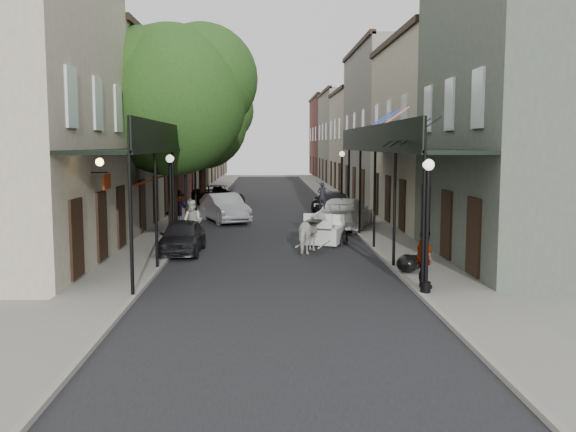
{
  "coord_description": "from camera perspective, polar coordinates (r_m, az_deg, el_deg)",
  "views": [
    {
      "loc": [
        -0.33,
        -19.37,
        4.22
      ],
      "look_at": [
        0.47,
        4.08,
        1.6
      ],
      "focal_mm": 40.0,
      "sensor_mm": 36.0,
      "label": 1
    }
  ],
  "objects": [
    {
      "name": "trash_bags",
      "position": [
        21.18,
        10.77,
        -4.13
      ],
      "size": [
        0.96,
        1.11,
        0.6
      ],
      "color": "black",
      "rests_on": "sidewalk_right"
    },
    {
      "name": "car_right_far",
      "position": [
        38.72,
        3.87,
        1.24
      ],
      "size": [
        2.37,
        4.68,
        1.53
      ],
      "primitive_type": "imported",
      "rotation": [
        0.0,
        0.0,
        3.27
      ],
      "color": "black",
      "rests_on": "ground"
    },
    {
      "name": "road",
      "position": [
        39.59,
        -1.47,
        0.26
      ],
      "size": [
        8.0,
        90.0,
        0.01
      ],
      "primitive_type": "cube",
      "color": "black",
      "rests_on": "ground"
    },
    {
      "name": "sidewalk_right",
      "position": [
        39.94,
        5.72,
        0.36
      ],
      "size": [
        2.2,
        90.0,
        0.12
      ],
      "primitive_type": "cube",
      "color": "gray",
      "rests_on": "ground"
    },
    {
      "name": "car_left_near",
      "position": [
        25.23,
        -9.39,
        -1.82
      ],
      "size": [
        1.63,
        3.91,
        1.32
      ],
      "primitive_type": "imported",
      "rotation": [
        0.0,
        0.0,
        -0.02
      ],
      "color": "black",
      "rests_on": "ground"
    },
    {
      "name": "pedestrian_sidewalk_left",
      "position": [
        31.9,
        -9.79,
        0.6
      ],
      "size": [
        1.4,
        1.14,
        1.88
      ],
      "primitive_type": "imported",
      "rotation": [
        0.0,
        0.0,
        3.57
      ],
      "color": "gray",
      "rests_on": "sidewalk_left"
    },
    {
      "name": "ground",
      "position": [
        19.82,
        -0.97,
        -5.92
      ],
      "size": [
        140.0,
        140.0,
        0.0
      ],
      "primitive_type": "plane",
      "color": "gray",
      "rests_on": "ground"
    },
    {
      "name": "car_left_far",
      "position": [
        43.63,
        -6.26,
        1.77
      ],
      "size": [
        4.28,
        5.89,
        1.49
      ],
      "primitive_type": "imported",
      "rotation": [
        0.0,
        0.0,
        0.38
      ],
      "color": "black",
      "rests_on": "ground"
    },
    {
      "name": "carriage",
      "position": [
        27.48,
        3.48,
        -0.27
      ],
      "size": [
        2.14,
        2.67,
        2.69
      ],
      "rotation": [
        0.0,
        0.0,
        -0.32
      ],
      "color": "black",
      "rests_on": "ground"
    },
    {
      "name": "lamppost_right_near",
      "position": [
        18.05,
        12.26,
        -0.68
      ],
      "size": [
        0.32,
        0.32,
        3.71
      ],
      "color": "black",
      "rests_on": "sidewalk_right"
    },
    {
      "name": "building_row_right",
      "position": [
        50.18,
        8.36,
        7.48
      ],
      "size": [
        5.0,
        80.0,
        10.5
      ],
      "primitive_type": "cube",
      "color": "gray",
      "rests_on": "ground"
    },
    {
      "name": "lamppost_right_far",
      "position": [
        37.69,
        4.8,
        3.05
      ],
      "size": [
        0.32,
        0.32,
        3.71
      ],
      "color": "black",
      "rests_on": "sidewalk_right"
    },
    {
      "name": "gallery_left",
      "position": [
        26.72,
        -11.63,
        5.89
      ],
      "size": [
        2.2,
        18.05,
        4.88
      ],
      "color": "black",
      "rests_on": "sidewalk_left"
    },
    {
      "name": "pedestrian_sidewalk_right",
      "position": [
        18.77,
        12.06,
        -3.72
      ],
      "size": [
        0.55,
        1.05,
        1.71
      ],
      "primitive_type": "imported",
      "rotation": [
        0.0,
        0.0,
        1.71
      ],
      "color": "gray",
      "rests_on": "sidewalk_right"
    },
    {
      "name": "pedestrian_walking",
      "position": [
        27.94,
        -8.46,
        -0.48
      ],
      "size": [
        1.1,
        1.0,
        1.84
      ],
      "primitive_type": "imported",
      "rotation": [
        0.0,
        0.0,
        -0.41
      ],
      "color": "beige",
      "rests_on": "ground"
    },
    {
      "name": "car_right_near",
      "position": [
        32.2,
        5.06,
        0.23
      ],
      "size": [
        3.79,
        5.84,
        1.57
      ],
      "primitive_type": "imported",
      "rotation": [
        0.0,
        0.0,
        2.82
      ],
      "color": "white",
      "rests_on": "ground"
    },
    {
      "name": "tree_near",
      "position": [
        29.88,
        -9.56,
        10.64
      ],
      "size": [
        7.31,
        6.8,
        9.63
      ],
      "color": "#382619",
      "rests_on": "sidewalk_left"
    },
    {
      "name": "tree_far",
      "position": [
        43.75,
        -7.17,
        8.44
      ],
      "size": [
        6.45,
        6.0,
        8.61
      ],
      "color": "#382619",
      "rests_on": "sidewalk_left"
    },
    {
      "name": "building_row_left",
      "position": [
        50.06,
        -11.57,
        7.43
      ],
      "size": [
        5.0,
        80.0,
        10.5
      ],
      "primitive_type": "cube",
      "color": "#BBB396",
      "rests_on": "ground"
    },
    {
      "name": "lamppost_left",
      "position": [
        25.74,
        -10.38,
        1.43
      ],
      "size": [
        0.32,
        0.32,
        3.71
      ],
      "color": "black",
      "rests_on": "sidewalk_left"
    },
    {
      "name": "sidewalk_left",
      "position": [
        39.86,
        -8.68,
        0.31
      ],
      "size": [
        2.2,
        90.0,
        0.12
      ],
      "primitive_type": "cube",
      "color": "gray",
      "rests_on": "ground"
    },
    {
      "name": "horse",
      "position": [
        25.09,
        2.19,
        -1.45
      ],
      "size": [
        1.43,
        2.08,
        1.61
      ],
      "primitive_type": "imported",
      "rotation": [
        0.0,
        0.0,
        2.82
      ],
      "color": "silver",
      "rests_on": "ground"
    },
    {
      "name": "gallery_right",
      "position": [
        26.84,
        9.08,
        5.94
      ],
      "size": [
        2.2,
        18.05,
        4.88
      ],
      "color": "black",
      "rests_on": "sidewalk_right"
    },
    {
      "name": "car_left_mid",
      "position": [
        35.11,
        -5.66,
        0.72
      ],
      "size": [
        3.18,
        5.0,
        1.55
      ],
      "primitive_type": "imported",
      "rotation": [
        0.0,
        0.0,
        0.35
      ],
      "color": "gray",
      "rests_on": "ground"
    }
  ]
}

